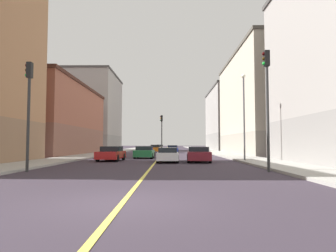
{
  "coord_description": "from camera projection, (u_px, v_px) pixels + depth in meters",
  "views": [
    {
      "loc": [
        1.28,
        -8.06,
        1.59
      ],
      "look_at": [
        0.96,
        30.48,
        3.83
      ],
      "focal_mm": 32.05,
      "sensor_mm": 36.0,
      "label": 1
    }
  ],
  "objects": [
    {
      "name": "car_orange",
      "position": [
        155.0,
        149.0,
        52.69
      ],
      "size": [
        1.87,
        4.19,
        1.35
      ],
      "color": "orange",
      "rests_on": "ground"
    },
    {
      "name": "car_maroon",
      "position": [
        198.0,
        154.0,
        25.63
      ],
      "size": [
        2.12,
        4.58,
        1.3
      ],
      "color": "maroon",
      "rests_on": "ground"
    },
    {
      "name": "car_silver",
      "position": [
        160.0,
        148.0,
        67.13
      ],
      "size": [
        1.81,
        4.08,
        1.32
      ],
      "color": "silver",
      "rests_on": "ground"
    },
    {
      "name": "car_red",
      "position": [
        111.0,
        154.0,
        27.45
      ],
      "size": [
        2.09,
        4.49,
        1.32
      ],
      "color": "red",
      "rests_on": "ground"
    },
    {
      "name": "sidewalk_right",
      "position": [
        116.0,
        151.0,
        56.96
      ],
      "size": [
        3.77,
        168.0,
        0.15
      ],
      "primitive_type": "cube",
      "color": "#9E9B93",
      "rests_on": "ground"
    },
    {
      "name": "traffic_light_median_far",
      "position": [
        162.0,
        129.0,
        44.04
      ],
      "size": [
        0.4,
        0.32,
        5.73
      ],
      "color": "#2D2D2D",
      "rests_on": "ground"
    },
    {
      "name": "car_white",
      "position": [
        168.0,
        155.0,
        25.38
      ],
      "size": [
        1.8,
        4.3,
        1.23
      ],
      "color": "white",
      "rests_on": "ground"
    },
    {
      "name": "building_left_far",
      "position": [
        231.0,
        120.0,
        71.1
      ],
      "size": [
        9.8,
        21.88,
        14.45
      ],
      "color": "gray",
      "rests_on": "ground"
    },
    {
      "name": "building_left_mid",
      "position": [
        264.0,
        104.0,
        46.11
      ],
      "size": [
        9.8,
        24.3,
        15.21
      ],
      "color": "#9D9688",
      "rests_on": "ground"
    },
    {
      "name": "traffic_light_right_near",
      "position": [
        29.0,
        101.0,
        16.92
      ],
      "size": [
        0.4,
        0.32,
        6.2
      ],
      "color": "#2D2D2D",
      "rests_on": "ground"
    },
    {
      "name": "car_green",
      "position": [
        144.0,
        152.0,
        31.71
      ],
      "size": [
        2.0,
        4.09,
        1.3
      ],
      "color": "#1E6B38",
      "rests_on": "ground"
    },
    {
      "name": "sidewalk_left",
      "position": [
        211.0,
        151.0,
        56.81
      ],
      "size": [
        3.77,
        168.0,
        0.15
      ],
      "primitive_type": "cube",
      "color": "#9E9B93",
      "rests_on": "ground"
    },
    {
      "name": "car_blue",
      "position": [
        172.0,
        149.0,
        51.0
      ],
      "size": [
        1.95,
        4.13,
        1.27
      ],
      "color": "#23389E",
      "rests_on": "ground"
    },
    {
      "name": "lane_center_stripe",
      "position": [
        164.0,
        152.0,
        56.88
      ],
      "size": [
        0.16,
        154.0,
        0.01
      ],
      "primitive_type": "cube",
      "color": "#E5D14C",
      "rests_on": "ground"
    },
    {
      "name": "building_right_midblock",
      "position": [
        52.0,
        120.0,
        42.79
      ],
      "size": [
        9.8,
        23.15,
        9.98
      ],
      "color": "brown",
      "rests_on": "ground"
    },
    {
      "name": "building_right_distant",
      "position": [
        94.0,
        113.0,
        66.54
      ],
      "size": [
        9.8,
        17.21,
        16.85
      ],
      "color": "gray",
      "rests_on": "ground"
    },
    {
      "name": "ground_plane",
      "position": [
        122.0,
        203.0,
        7.96
      ],
      "size": [
        400.0,
        400.0,
        0.0
      ],
      "primitive_type": "plane",
      "color": "#332A35",
      "rests_on": "ground"
    },
    {
      "name": "traffic_light_left_near",
      "position": [
        267.0,
        94.0,
        16.83
      ],
      "size": [
        0.4,
        0.32,
        6.84
      ],
      "color": "#2D2D2D",
      "rests_on": "ground"
    },
    {
      "name": "street_lamp_left_near",
      "position": [
        244.0,
        108.0,
        26.27
      ],
      "size": [
        0.36,
        0.36,
        7.57
      ],
      "color": "#4C4C51",
      "rests_on": "ground"
    }
  ]
}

